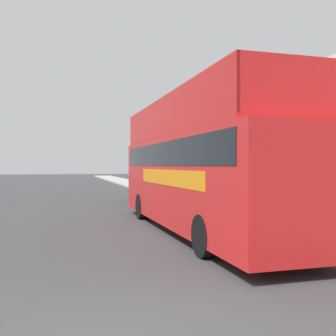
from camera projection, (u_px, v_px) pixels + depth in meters
name	position (u px, v px, depth m)	size (l,w,h in m)	color
ground_plane	(71.00, 198.00, 24.89)	(144.00, 144.00, 0.00)	#3D3D3F
sidewalk	(190.00, 199.00, 23.81)	(3.16, 108.00, 0.14)	#ADAAA3
brick_terrace_rear	(244.00, 134.00, 26.93)	(6.00, 18.51, 8.52)	brown
tour_bus	(198.00, 172.00, 12.36)	(2.63, 11.16, 4.14)	red
parked_car_ahead_of_bus	(152.00, 190.00, 21.53)	(1.96, 4.23, 1.57)	black
lamp_post_nearest	(331.00, 117.00, 9.69)	(0.35, 0.35, 4.53)	black
lamp_post_second	(218.00, 129.00, 16.69)	(0.35, 0.35, 5.09)	black
lamp_post_third	(171.00, 145.00, 23.69)	(0.35, 0.35, 4.64)	black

